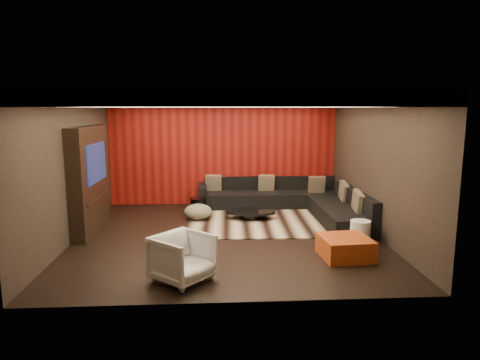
{
  "coord_description": "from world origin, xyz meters",
  "views": [
    {
      "loc": [
        -0.25,
        -8.36,
        2.57
      ],
      "look_at": [
        0.3,
        0.6,
        1.05
      ],
      "focal_mm": 32.0,
      "sensor_mm": 36.0,
      "label": 1
    }
  ],
  "objects": [
    {
      "name": "throw_pillows",
      "position": [
        1.76,
        1.87,
        0.62
      ],
      "size": [
        3.35,
        2.82,
        0.5
      ],
      "color": "tan",
      "rests_on": "sectional_sofa"
    },
    {
      "name": "coffee_table",
      "position": [
        0.59,
        1.27,
        0.12
      ],
      "size": [
        1.33,
        1.33,
        0.2
      ],
      "primitive_type": "cylinder",
      "rotation": [
        0.0,
        0.0,
        -0.16
      ],
      "color": "black",
      "rests_on": "rug"
    },
    {
      "name": "rug",
      "position": [
        1.11,
        1.21,
        0.01
      ],
      "size": [
        4.09,
        3.13,
        0.02
      ],
      "primitive_type": "cube",
      "rotation": [
        0.0,
        0.0,
        -0.03
      ],
      "color": "#C3AD8F",
      "rests_on": "floor"
    },
    {
      "name": "cove_left",
      "position": [
        -2.36,
        0.0,
        2.6
      ],
      "size": [
        0.08,
        4.8,
        0.04
      ],
      "primitive_type": "cube",
      "color": "#FFD899",
      "rests_on": "ground"
    },
    {
      "name": "drum_stool",
      "position": [
        -0.64,
        1.6,
        0.24
      ],
      "size": [
        0.49,
        0.49,
        0.44
      ],
      "primitive_type": "cylinder",
      "rotation": [
        0.0,
        0.0,
        0.43
      ],
      "color": "black",
      "rests_on": "rug"
    },
    {
      "name": "cove_front",
      "position": [
        0.0,
        -2.36,
        2.6
      ],
      "size": [
        4.8,
        0.08,
        0.04
      ],
      "primitive_type": "cube",
      "color": "#FFD899",
      "rests_on": "ground"
    },
    {
      "name": "soffit_right",
      "position": [
        2.7,
        0.0,
        2.69
      ],
      "size": [
        0.6,
        4.8,
        0.22
      ],
      "primitive_type": "cube",
      "color": "silver",
      "rests_on": "ground"
    },
    {
      "name": "soffit_left",
      "position": [
        -2.7,
        0.0,
        2.69
      ],
      "size": [
        0.6,
        4.8,
        0.22
      ],
      "primitive_type": "cube",
      "color": "silver",
      "rests_on": "ground"
    },
    {
      "name": "sectional_sofa",
      "position": [
        1.73,
        1.86,
        0.26
      ],
      "size": [
        3.65,
        3.5,
        0.75
      ],
      "color": "black",
      "rests_on": "floor"
    },
    {
      "name": "floor",
      "position": [
        0.0,
        0.0,
        -0.01
      ],
      "size": [
        6.0,
        6.0,
        0.02
      ],
      "primitive_type": "cube",
      "color": "black",
      "rests_on": "ground"
    },
    {
      "name": "orange_ottoman",
      "position": [
        2.01,
        -1.38,
        0.18
      ],
      "size": [
        0.88,
        0.88,
        0.36
      ],
      "primitive_type": "cube",
      "rotation": [
        0.0,
        0.0,
        0.08
      ],
      "color": "#AD2B16",
      "rests_on": "floor"
    },
    {
      "name": "armchair",
      "position": [
        -0.73,
        -2.23,
        0.36
      ],
      "size": [
        1.1,
        1.09,
        0.72
      ],
      "primitive_type": "imported",
      "rotation": [
        0.0,
        0.0,
        0.84
      ],
      "color": "silver",
      "rests_on": "floor"
    },
    {
      "name": "red_feature_wall",
      "position": [
        0.0,
        2.97,
        1.4
      ],
      "size": [
        5.98,
        0.05,
        2.78
      ],
      "primitive_type": "cube",
      "color": "#6B0C0A",
      "rests_on": "ground"
    },
    {
      "name": "tv_surround",
      "position": [
        -2.85,
        0.6,
        1.1
      ],
      "size": [
        0.3,
        2.0,
        2.2
      ],
      "primitive_type": "cube",
      "color": "black",
      "rests_on": "ground"
    },
    {
      "name": "striped_pouf",
      "position": [
        -0.63,
        1.3,
        0.2
      ],
      "size": [
        0.7,
        0.7,
        0.35
      ],
      "primitive_type": "ellipsoid",
      "rotation": [
        0.0,
        0.0,
        -0.09
      ],
      "color": "beige",
      "rests_on": "rug"
    },
    {
      "name": "wall_right",
      "position": [
        3.01,
        0.0,
        1.4
      ],
      "size": [
        0.02,
        6.0,
        2.8
      ],
      "primitive_type": "cube",
      "color": "black",
      "rests_on": "ground"
    },
    {
      "name": "white_side_table",
      "position": [
        2.5,
        -0.71,
        0.23
      ],
      "size": [
        0.43,
        0.43,
        0.47
      ],
      "primitive_type": "cylinder",
      "rotation": [
        0.0,
        0.0,
        -0.18
      ],
      "color": "silver",
      "rests_on": "floor"
    },
    {
      "name": "tv_screen",
      "position": [
        -2.69,
        0.6,
        1.45
      ],
      "size": [
        0.04,
        1.3,
        0.8
      ],
      "primitive_type": "cube",
      "color": "black",
      "rests_on": "ground"
    },
    {
      "name": "ceiling",
      "position": [
        0.0,
        0.0,
        2.81
      ],
      "size": [
        6.0,
        6.0,
        0.02
      ],
      "primitive_type": "cube",
      "color": "silver",
      "rests_on": "ground"
    },
    {
      "name": "wall_back",
      "position": [
        0.0,
        3.01,
        1.4
      ],
      "size": [
        6.0,
        0.02,
        2.8
      ],
      "primitive_type": "cube",
      "color": "black",
      "rests_on": "ground"
    },
    {
      "name": "cove_right",
      "position": [
        2.36,
        0.0,
        2.6
      ],
      "size": [
        0.08,
        4.8,
        0.04
      ],
      "primitive_type": "cube",
      "color": "#FFD899",
      "rests_on": "ground"
    },
    {
      "name": "soffit_front",
      "position": [
        0.0,
        -2.7,
        2.69
      ],
      "size": [
        6.0,
        0.6,
        0.22
      ],
      "primitive_type": "cube",
      "color": "silver",
      "rests_on": "ground"
    },
    {
      "name": "wall_left",
      "position": [
        -3.01,
        0.0,
        1.4
      ],
      "size": [
        0.02,
        6.0,
        2.8
      ],
      "primitive_type": "cube",
      "color": "black",
      "rests_on": "ground"
    },
    {
      "name": "tv_shelf",
      "position": [
        -2.69,
        0.6,
        0.7
      ],
      "size": [
        0.04,
        1.6,
        0.04
      ],
      "primitive_type": "cube",
      "color": "black",
      "rests_on": "ground"
    },
    {
      "name": "soffit_back",
      "position": [
        0.0,
        2.7,
        2.69
      ],
      "size": [
        6.0,
        0.6,
        0.22
      ],
      "primitive_type": "cube",
      "color": "silver",
      "rests_on": "ground"
    },
    {
      "name": "cove_back",
      "position": [
        0.0,
        2.36,
        2.6
      ],
      "size": [
        4.8,
        0.08,
        0.04
      ],
      "primitive_type": "cube",
      "color": "#FFD899",
      "rests_on": "ground"
    }
  ]
}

